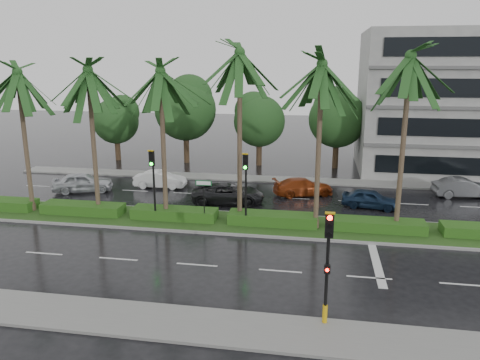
% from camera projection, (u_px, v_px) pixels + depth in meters
% --- Properties ---
extents(ground, '(120.00, 120.00, 0.00)m').
position_uv_depth(ground, '(219.00, 229.00, 27.14)').
color(ground, black).
rests_on(ground, ground).
extents(near_sidewalk, '(40.00, 2.40, 0.12)m').
position_uv_depth(near_sidewalk, '(161.00, 322.00, 17.38)').
color(near_sidewalk, slate).
rests_on(near_sidewalk, ground).
extents(far_sidewalk, '(40.00, 2.00, 0.12)m').
position_uv_depth(far_sidewalk, '(250.00, 178.00, 38.58)').
color(far_sidewalk, slate).
rests_on(far_sidewalk, ground).
extents(median, '(36.00, 4.00, 0.15)m').
position_uv_depth(median, '(223.00, 222.00, 28.07)').
color(median, gray).
rests_on(median, ground).
extents(hedge, '(35.20, 1.40, 0.60)m').
position_uv_depth(hedge, '(223.00, 216.00, 27.98)').
color(hedge, '#1D4E16').
rests_on(hedge, median).
extents(lane_markings, '(34.00, 13.06, 0.01)m').
position_uv_depth(lane_markings, '(270.00, 235.00, 26.23)').
color(lane_markings, silver).
rests_on(lane_markings, ground).
extents(palm_row, '(26.30, 4.20, 10.59)m').
position_uv_depth(palm_row, '(200.00, 77.00, 26.19)').
color(palm_row, '#49392A').
rests_on(palm_row, median).
extents(signal_near, '(0.34, 0.45, 4.36)m').
position_uv_depth(signal_near, '(327.00, 263.00, 16.56)').
color(signal_near, black).
rests_on(signal_near, near_sidewalk).
extents(signal_median_left, '(0.34, 0.42, 4.36)m').
position_uv_depth(signal_median_left, '(153.00, 175.00, 27.34)').
color(signal_median_left, black).
rests_on(signal_median_left, median).
extents(signal_median_right, '(0.34, 0.42, 4.36)m').
position_uv_depth(signal_median_right, '(246.00, 179.00, 26.43)').
color(signal_median_right, black).
rests_on(signal_median_right, median).
extents(street_sign, '(0.95, 0.09, 2.60)m').
position_uv_depth(street_sign, '(204.00, 191.00, 27.24)').
color(street_sign, black).
rests_on(street_sign, median).
extents(bg_trees, '(32.86, 5.75, 8.31)m').
position_uv_depth(bg_trees, '(268.00, 114.00, 42.61)').
color(bg_trees, '#392D1A').
rests_on(bg_trees, ground).
extents(building, '(16.00, 10.00, 12.00)m').
position_uv_depth(building, '(457.00, 103.00, 40.03)').
color(building, gray).
rests_on(building, ground).
extents(car_silver, '(3.15, 4.62, 1.46)m').
position_uv_depth(car_silver, '(83.00, 182.00, 34.70)').
color(car_silver, silver).
rests_on(car_silver, ground).
extents(car_white, '(1.55, 3.99, 1.30)m').
position_uv_depth(car_white, '(160.00, 179.00, 35.88)').
color(car_white, white).
rests_on(car_white, ground).
extents(car_darkgrey, '(2.96, 5.21, 1.37)m').
position_uv_depth(car_darkgrey, '(228.00, 193.00, 31.96)').
color(car_darkgrey, black).
rests_on(car_darkgrey, ground).
extents(car_red, '(3.17, 4.68, 1.26)m').
position_uv_depth(car_red, '(303.00, 187.00, 33.85)').
color(car_red, maroon).
rests_on(car_red, ground).
extents(car_blue, '(2.13, 3.86, 1.24)m').
position_uv_depth(car_blue, '(370.00, 199.00, 30.93)').
color(car_blue, '#162842').
rests_on(car_blue, ground).
extents(car_grey, '(1.90, 4.30, 1.37)m').
position_uv_depth(car_grey, '(464.00, 188.00, 33.35)').
color(car_grey, '#4D4E51').
rests_on(car_grey, ground).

